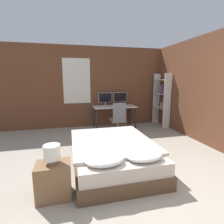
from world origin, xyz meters
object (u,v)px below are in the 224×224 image
Objects in this scene: computer_mouse at (125,106)px; office_chair at (118,122)px; keyboard at (116,107)px; monitor_right at (120,98)px; bed at (113,154)px; nightstand at (54,180)px; bookshelf at (163,97)px; bedside_lamp at (52,152)px; monitor_left at (105,98)px; desk at (114,109)px.

office_chair is at bearing -125.50° from computer_mouse.
monitor_right is at bearing 60.27° from keyboard.
keyboard reaches higher than bed.
monitor_right is (1.98, 3.52, 0.74)m from nightstand.
bookshelf is at bearing 42.44° from nightstand.
computer_mouse reaches higher than keyboard.
office_chair is (0.63, 1.89, 0.11)m from bed.
bedside_lamp is 3.50m from keyboard.
monitor_left reaches higher than nightstand.
computer_mouse is at bearing 67.55° from bed.
office_chair is (1.64, 2.55, -0.30)m from bedside_lamp.
computer_mouse is at bearing 56.90° from nightstand.
desk is 1.50× the size of office_chair.
keyboard is (0.71, 2.39, 0.50)m from bed.
monitor_right is 0.51× the size of office_chair.
keyboard is at bearing -60.27° from monitor_left.
bedside_lamp is 3.05m from office_chair.
keyboard is at bearing -178.92° from bookshelf.
keyboard is at bearing -90.00° from desk.
monitor_right reaches higher than desk.
keyboard is 0.40× the size of office_chair.
monitor_right reaches higher than nightstand.
bedside_lamp is 4.05m from monitor_right.
office_chair is 1.92m from bookshelf.
keyboard reaches higher than desk.
bed is 1.40× the size of desk.
computer_mouse is at bearing -88.59° from monitor_right.
monitor_right is at bearing 60.66° from nightstand.
monitor_left is 1.97m from bookshelf.
bookshelf is (1.92, -0.43, 0.02)m from monitor_left.
bedside_lamp is 3.72× the size of computer_mouse.
desk is 0.49m from monitor_right.
bedside_lamp is 0.14× the size of bookshelf.
desk is (1.71, 3.28, 0.40)m from nightstand.
office_chair reaches higher than computer_mouse.
monitor_left reaches higher than computer_mouse.
keyboard is 0.28m from computer_mouse.
monitor_left is (1.44, 3.52, 0.33)m from bedside_lamp.
bed is 1.09× the size of bookshelf.
bedside_lamp is at bearing -122.62° from office_chair.
office_chair reaches higher than bedside_lamp.
bed is 1.20m from nightstand.
keyboard is (1.71, 3.05, 0.49)m from nightstand.
keyboard is at bearing 60.71° from bedside_lamp.
bookshelf reaches higher than monitor_left.
computer_mouse is (0.01, -0.47, -0.23)m from monitor_right.
bed is at bearing 33.42° from nightstand.
monitor_left is (1.44, 3.52, 0.74)m from nightstand.
keyboard is 5.36× the size of computer_mouse.
bed is 1.27m from bedside_lamp.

